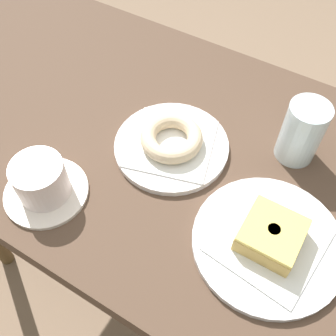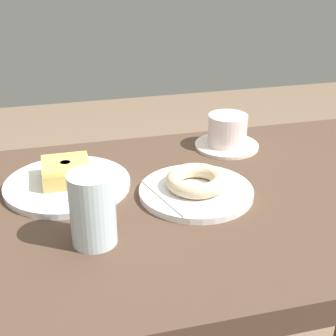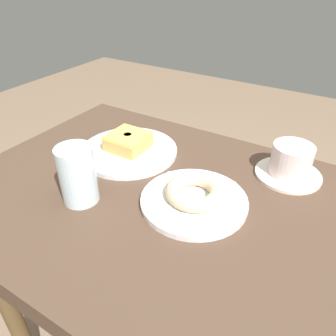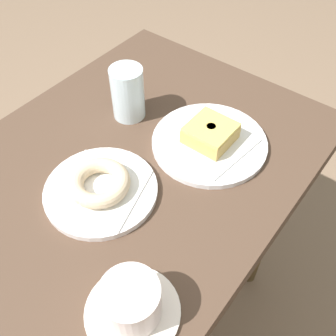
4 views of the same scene
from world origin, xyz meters
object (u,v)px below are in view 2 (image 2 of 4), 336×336
Objects in this scene: donut_sugar_ring at (196,180)px; water_glass at (93,209)px; plate_sugar_ring at (196,192)px; donut_glazed_square at (66,171)px; coffee_cup at (227,133)px; plate_glazed_square at (68,184)px.

water_glass is at bearing 27.98° from donut_sugar_ring.
donut_sugar_ring is 0.96× the size of water_glass.
plate_sugar_ring is 2.38× the size of donut_glazed_square.
water_glass is (0.20, 0.11, 0.05)m from plate_sugar_ring.
donut_glazed_square reaches higher than plate_sugar_ring.
water_glass is 0.82× the size of coffee_cup.
donut_sugar_ring reaches higher than plate_sugar_ring.
water_glass reaches higher than coffee_cup.
plate_sugar_ring is at bearing 0.00° from donut_sugar_ring.
plate_sugar_ring is 0.24m from plate_glazed_square.
plate_glazed_square is (0.23, -0.09, -0.02)m from donut_sugar_ring.
water_glass is (-0.03, 0.19, 0.03)m from donut_glazed_square.
coffee_cup is at bearing -124.28° from plate_sugar_ring.
donut_glazed_square is at bearing -21.26° from plate_sugar_ring.
donut_glazed_square is 0.38m from coffee_cup.
plate_sugar_ring and plate_glazed_square have the same top height.
donut_glazed_square is 0.75× the size of water_glass.
donut_sugar_ring is 1.28× the size of donut_glazed_square.
coffee_cup reaches higher than plate_sugar_ring.
plate_sugar_ring is at bearing 158.74° from plate_glazed_square.
plate_sugar_ring is 0.24m from coffee_cup.
donut_glazed_square reaches higher than donut_sugar_ring.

